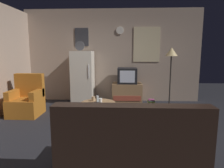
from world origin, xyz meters
name	(u,v)px	position (x,y,z in m)	size (l,w,h in m)	color
ground_plane	(105,130)	(0.00, 0.00, 0.00)	(12.00, 12.00, 0.00)	#232328
wall_with_art	(112,56)	(0.01, 2.45, 1.36)	(5.20, 0.12, 2.72)	tan
fridge	(83,77)	(-0.82, 2.04, 0.75)	(0.60, 0.62, 1.77)	silver
tv_stand	(127,93)	(0.45, 2.05, 0.30)	(0.84, 0.53, 0.59)	#9E754C
crt_tv	(127,76)	(0.45, 2.05, 0.81)	(0.54, 0.51, 0.44)	black
standing_lamp	(171,56)	(1.59, 1.75, 1.36)	(0.32, 0.32, 1.59)	#332D28
coffee_table	(98,112)	(-0.19, 0.45, 0.22)	(0.72, 0.72, 0.43)	#9E754C
wine_glass	(97,99)	(-0.20, 0.41, 0.51)	(0.05, 0.05, 0.15)	silver
mug_ceramic_white	(100,100)	(-0.14, 0.44, 0.48)	(0.08, 0.08, 0.09)	silver
mug_ceramic_tan	(93,99)	(-0.31, 0.59, 0.48)	(0.08, 0.08, 0.09)	tan
remote_control	(98,103)	(-0.19, 0.38, 0.44)	(0.15, 0.04, 0.02)	black
armchair	(27,101)	(-1.94, 0.88, 0.34)	(0.68, 0.68, 0.96)	#B2661E
couch	(130,149)	(0.41, -1.33, 0.31)	(1.70, 0.80, 0.92)	black
book_stack	(151,102)	(1.14, 1.97, 0.08)	(0.20, 0.17, 0.15)	#50AD7D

